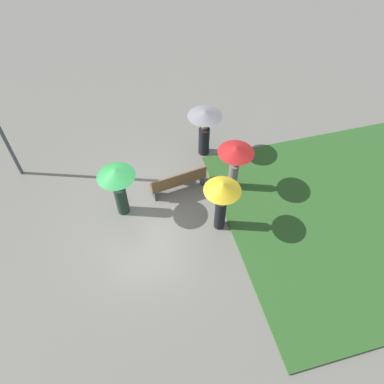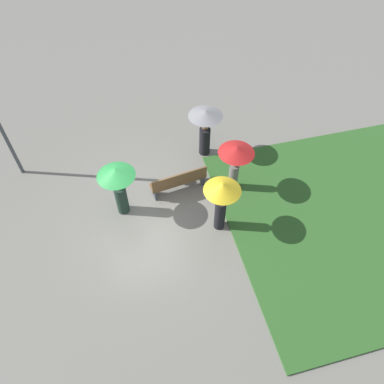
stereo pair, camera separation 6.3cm
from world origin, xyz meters
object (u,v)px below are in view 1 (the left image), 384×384
object	(u,v)px
crowd_person_yellow	(222,196)
park_bench	(179,181)
crowd_person_green	(117,182)
crowd_person_grey	(204,125)
crowd_person_red	(235,158)

from	to	relation	value
crowd_person_yellow	park_bench	bearing A→B (deg)	-103.55
crowd_person_green	crowd_person_yellow	bearing A→B (deg)	-73.24
crowd_person_grey	crowd_person_red	xyz separation A→B (m)	(-0.44, 1.87, 0.13)
crowd_person_red	crowd_person_green	distance (m)	3.63
crowd_person_green	park_bench	bearing A→B (deg)	-36.71
crowd_person_grey	crowd_person_red	world-z (taller)	crowd_person_grey
crowd_person_grey	crowd_person_green	size ratio (longest dim) A/B	0.98
park_bench	crowd_person_grey	world-z (taller)	crowd_person_grey
park_bench	crowd_person_yellow	distance (m)	2.14
crowd_person_red	crowd_person_green	bearing A→B (deg)	107.74
crowd_person_grey	crowd_person_red	distance (m)	1.93
crowd_person_yellow	crowd_person_green	world-z (taller)	crowd_person_yellow
crowd_person_yellow	crowd_person_green	bearing A→B (deg)	-66.48
park_bench	crowd_person_red	world-z (taller)	crowd_person_red
crowd_person_grey	crowd_person_green	xyz separation A→B (m)	(3.19, 1.91, 0.10)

